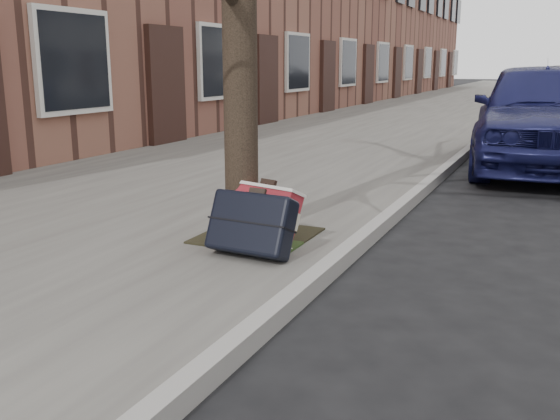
% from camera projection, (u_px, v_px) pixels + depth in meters
% --- Properties ---
extents(ground, '(120.00, 120.00, 0.00)m').
position_uv_depth(ground, '(502.00, 361.00, 3.18)').
color(ground, black).
rests_on(ground, ground).
extents(near_sidewalk, '(5.00, 70.00, 0.12)m').
position_uv_depth(near_sidewalk, '(419.00, 114.00, 17.94)').
color(near_sidewalk, slate).
rests_on(near_sidewalk, ground).
extents(house_near, '(6.80, 40.00, 7.00)m').
position_uv_depth(house_near, '(251.00, 0.00, 20.42)').
color(house_near, brown).
rests_on(house_near, ground).
extents(dirt_patch, '(0.85, 0.85, 0.02)m').
position_uv_depth(dirt_patch, '(257.00, 235.00, 5.02)').
color(dirt_patch, black).
rests_on(dirt_patch, near_sidewalk).
extents(suitcase_red, '(0.67, 0.48, 0.47)m').
position_uv_depth(suitcase_red, '(261.00, 214.00, 4.76)').
color(suitcase_red, maroon).
rests_on(suitcase_red, near_sidewalk).
extents(suitcase_navy, '(0.65, 0.41, 0.49)m').
position_uv_depth(suitcase_navy, '(252.00, 223.00, 4.46)').
color(suitcase_navy, black).
rests_on(suitcase_navy, near_sidewalk).
extents(car_near_front, '(2.26, 4.71, 1.55)m').
position_uv_depth(car_near_front, '(542.00, 114.00, 8.83)').
color(car_near_front, '#161748').
rests_on(car_near_front, ground).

